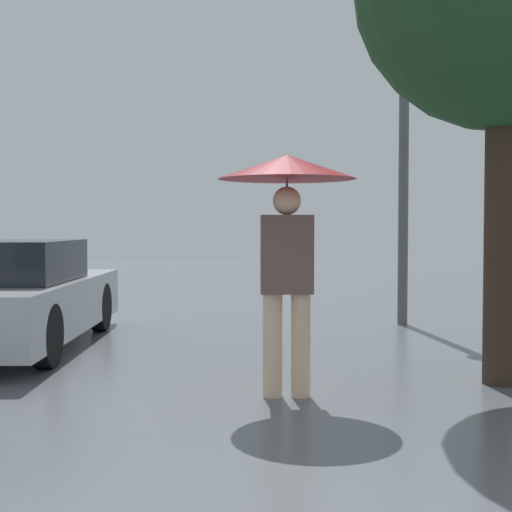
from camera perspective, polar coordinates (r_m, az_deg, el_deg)
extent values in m
cylinder|color=beige|center=(5.90, 1.33, -7.14)|extent=(0.16, 0.16, 0.85)
cylinder|color=beige|center=(5.91, 3.59, -7.12)|extent=(0.16, 0.16, 0.85)
cube|color=brown|center=(5.82, 2.48, 0.14)|extent=(0.43, 0.25, 0.64)
sphere|color=beige|center=(5.82, 2.49, 4.44)|extent=(0.23, 0.23, 0.23)
cylinder|color=#515456|center=(5.82, 2.48, 2.84)|extent=(0.02, 0.02, 0.68)
cone|color=maroon|center=(5.84, 2.49, 7.13)|extent=(1.13, 1.13, 0.20)
cube|color=#9EA3A8|center=(8.79, -19.08, -3.79)|extent=(1.75, 4.10, 0.60)
cube|color=black|center=(8.56, -19.57, -0.37)|extent=(1.48, 1.84, 0.46)
cylinder|color=black|center=(9.82, -12.33, -4.01)|extent=(0.18, 0.64, 0.64)
cylinder|color=black|center=(7.38, -16.41, -6.16)|extent=(0.18, 0.64, 0.64)
cylinder|color=#38281E|center=(6.66, 19.07, 2.42)|extent=(0.30, 0.30, 2.84)
cylinder|color=#515456|center=(10.40, 11.71, 5.56)|extent=(0.14, 0.14, 3.98)
sphere|color=beige|center=(10.72, 11.81, 16.79)|extent=(0.35, 0.35, 0.35)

